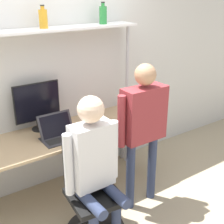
{
  "coord_description": "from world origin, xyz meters",
  "views": [
    {
      "loc": [
        -1.24,
        -2.38,
        2.19
      ],
      "look_at": [
        0.3,
        -0.17,
        1.11
      ],
      "focal_mm": 50.0,
      "sensor_mm": 36.0,
      "label": 1
    }
  ],
  "objects_px": {
    "laptop": "(58,132)",
    "person_seated": "(94,160)",
    "person_standing": "(144,120)",
    "office_chair": "(93,207)",
    "bottle_green": "(103,15)",
    "cell_phone": "(86,133)",
    "bottle_amber": "(43,18)",
    "monitor": "(37,104)"
  },
  "relations": [
    {
      "from": "monitor",
      "to": "laptop",
      "type": "xyz_separation_m",
      "value": [
        0.07,
        -0.31,
        -0.22
      ]
    },
    {
      "from": "office_chair",
      "to": "bottle_amber",
      "type": "bearing_deg",
      "value": 89.16
    },
    {
      "from": "cell_phone",
      "to": "bottle_amber",
      "type": "xyz_separation_m",
      "value": [
        -0.23,
        0.35,
        1.15
      ]
    },
    {
      "from": "monitor",
      "to": "person_seated",
      "type": "bearing_deg",
      "value": -83.74
    },
    {
      "from": "laptop",
      "to": "bottle_amber",
      "type": "bearing_deg",
      "value": 79.31
    },
    {
      "from": "cell_phone",
      "to": "bottle_green",
      "type": "height_order",
      "value": "bottle_green"
    },
    {
      "from": "laptop",
      "to": "person_seated",
      "type": "xyz_separation_m",
      "value": [
        0.03,
        -0.65,
        -0.02
      ]
    },
    {
      "from": "person_seated",
      "to": "person_standing",
      "type": "xyz_separation_m",
      "value": [
        0.66,
        0.13,
        0.17
      ]
    },
    {
      "from": "person_seated",
      "to": "monitor",
      "type": "bearing_deg",
      "value": 96.26
    },
    {
      "from": "office_chair",
      "to": "bottle_green",
      "type": "relative_size",
      "value": 3.93
    },
    {
      "from": "office_chair",
      "to": "person_standing",
      "type": "height_order",
      "value": "person_standing"
    },
    {
      "from": "person_standing",
      "to": "bottle_green",
      "type": "relative_size",
      "value": 6.77
    },
    {
      "from": "bottle_amber",
      "to": "laptop",
      "type": "bearing_deg",
      "value": -100.69
    },
    {
      "from": "person_standing",
      "to": "office_chair",
      "type": "bearing_deg",
      "value": -172.4
    },
    {
      "from": "laptop",
      "to": "office_chair",
      "type": "xyz_separation_m",
      "value": [
        0.04,
        -0.6,
        -0.56
      ]
    },
    {
      "from": "monitor",
      "to": "office_chair",
      "type": "bearing_deg",
      "value": -83.14
    },
    {
      "from": "monitor",
      "to": "bottle_green",
      "type": "distance_m",
      "value": 1.19
    },
    {
      "from": "cell_phone",
      "to": "bottle_green",
      "type": "bearing_deg",
      "value": 37.4
    },
    {
      "from": "monitor",
      "to": "office_chair",
      "type": "relative_size",
      "value": 0.58
    },
    {
      "from": "laptop",
      "to": "person_seated",
      "type": "bearing_deg",
      "value": -87.12
    },
    {
      "from": "laptop",
      "to": "person_seated",
      "type": "relative_size",
      "value": 0.26
    },
    {
      "from": "monitor",
      "to": "cell_phone",
      "type": "xyz_separation_m",
      "value": [
        0.36,
        -0.39,
        -0.28
      ]
    },
    {
      "from": "cell_phone",
      "to": "bottle_green",
      "type": "distance_m",
      "value": 1.29
    },
    {
      "from": "cell_phone",
      "to": "person_seated",
      "type": "height_order",
      "value": "person_seated"
    },
    {
      "from": "cell_phone",
      "to": "office_chair",
      "type": "distance_m",
      "value": 0.76
    },
    {
      "from": "person_seated",
      "to": "bottle_green",
      "type": "height_order",
      "value": "bottle_green"
    },
    {
      "from": "laptop",
      "to": "person_standing",
      "type": "distance_m",
      "value": 0.88
    },
    {
      "from": "person_seated",
      "to": "bottle_amber",
      "type": "bearing_deg",
      "value": 88.91
    },
    {
      "from": "bottle_green",
      "to": "bottle_amber",
      "type": "height_order",
      "value": "bottle_green"
    },
    {
      "from": "cell_phone",
      "to": "person_standing",
      "type": "relative_size",
      "value": 0.1
    },
    {
      "from": "laptop",
      "to": "person_standing",
      "type": "xyz_separation_m",
      "value": [
        0.69,
        -0.52,
        0.15
      ]
    },
    {
      "from": "laptop",
      "to": "bottle_green",
      "type": "distance_m",
      "value": 1.34
    },
    {
      "from": "monitor",
      "to": "person_standing",
      "type": "distance_m",
      "value": 1.13
    },
    {
      "from": "cell_phone",
      "to": "person_standing",
      "type": "height_order",
      "value": "person_standing"
    },
    {
      "from": "laptop",
      "to": "cell_phone",
      "type": "distance_m",
      "value": 0.3
    },
    {
      "from": "person_standing",
      "to": "bottle_green",
      "type": "bearing_deg",
      "value": 86.63
    },
    {
      "from": "cell_phone",
      "to": "office_chair",
      "type": "bearing_deg",
      "value": -115.18
    },
    {
      "from": "person_standing",
      "to": "cell_phone",
      "type": "bearing_deg",
      "value": 132.83
    },
    {
      "from": "monitor",
      "to": "laptop",
      "type": "relative_size",
      "value": 1.45
    },
    {
      "from": "person_seated",
      "to": "bottle_green",
      "type": "bearing_deg",
      "value": 52.49
    },
    {
      "from": "laptop",
      "to": "cell_phone",
      "type": "relative_size",
      "value": 2.39
    },
    {
      "from": "cell_phone",
      "to": "monitor",
      "type": "bearing_deg",
      "value": 132.62
    }
  ]
}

